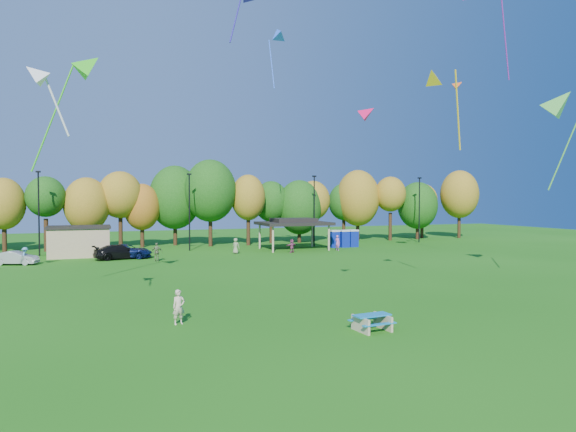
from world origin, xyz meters
name	(u,v)px	position (x,y,z in m)	size (l,w,h in m)	color
ground	(303,340)	(0.00, 0.00, 0.00)	(160.00, 160.00, 0.00)	#19600F
tree_line	(158,200)	(-1.03, 45.51, 5.91)	(93.57, 10.55, 11.15)	black
lamp_posts	(189,209)	(2.00, 40.00, 4.90)	(64.50, 0.25, 9.09)	black
utility_building	(79,241)	(-10.00, 38.00, 1.64)	(6.30, 4.30, 3.25)	tan
pavilion	(294,223)	(14.00, 37.00, 3.23)	(8.20, 6.20, 3.77)	tan
porta_potties	(344,238)	(20.94, 37.42, 1.10)	(3.75, 1.29, 2.18)	#0B2097
picnic_table	(372,321)	(3.63, 0.39, 0.44)	(1.87, 1.60, 0.76)	tan
kite_flyer	(179,307)	(-4.62, 4.78, 0.86)	(0.62, 0.41, 1.71)	beige
car_b	(16,258)	(-15.31, 32.80, 0.64)	(1.35, 3.87, 1.27)	#A4A4A9
car_c	(126,251)	(-5.46, 34.48, 0.72)	(2.40, 5.22, 1.45)	#0C1848
car_d	(120,252)	(-6.08, 34.01, 0.74)	(2.08, 5.12, 1.48)	black
far_person_0	(292,246)	(12.45, 33.62, 0.77)	(1.43, 0.46, 1.55)	#A64573
far_person_1	(236,246)	(6.18, 34.66, 0.88)	(0.86, 0.56, 1.76)	gray
far_person_3	(337,243)	(18.41, 34.04, 0.91)	(0.66, 0.43, 1.81)	#CD60B8
far_person_4	(25,256)	(-14.52, 32.51, 0.82)	(1.06, 0.61, 1.65)	teal
far_person_5	(157,252)	(-2.77, 30.91, 0.91)	(1.07, 0.44, 1.82)	#5F7447
kite_1	(35,75)	(-10.88, 5.54, 11.79)	(2.18, 1.15, 3.46)	silver
kite_4	(561,103)	(23.70, 7.89, 13.18)	(3.67, 4.56, 7.89)	#51BA41
kite_8	(278,34)	(9.49, 29.92, 23.12)	(1.68, 3.96, 6.58)	#2860FF
kite_9	(458,85)	(25.31, 21.30, 17.37)	(1.58, 1.52, 1.28)	#E14F1A
kite_10	(89,66)	(-8.62, 12.92, 14.13)	(4.48, 1.81, 7.52)	green
kite_11	(368,113)	(6.15, 5.30, 11.04)	(1.51, 1.42, 1.22)	#EE0D50
kite_13	(434,77)	(11.59, 6.67, 13.78)	(2.86, 2.54, 5.41)	yellow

